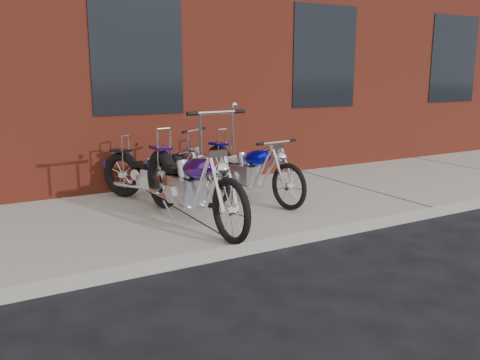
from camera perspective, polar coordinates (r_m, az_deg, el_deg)
ground at (r=5.44m, az=-0.30°, el=-8.69°), size 120.00×120.00×0.00m
sidewalk at (r=6.70m, az=-6.62°, el=-4.09°), size 22.00×3.00×0.15m
chopper_purple at (r=6.06m, az=-5.63°, el=-0.71°), size 0.60×2.46×1.38m
chopper_blue at (r=7.22m, az=0.99°, el=0.97°), size 0.60×2.15×0.94m
chopper_third at (r=7.12m, az=-8.85°, el=0.51°), size 1.27×1.74×1.05m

